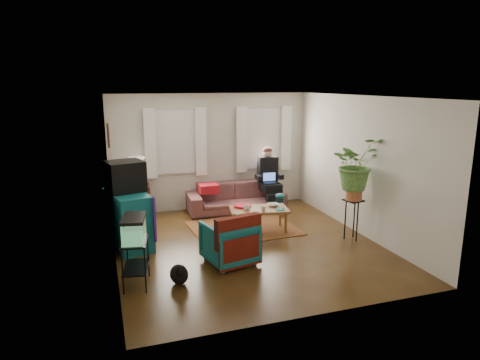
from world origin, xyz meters
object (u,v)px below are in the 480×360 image
object	(u,v)px
dresser	(128,220)
coffee_table	(259,220)
armchair	(229,240)
plant_stand	(352,220)
side_table	(139,200)
aquarium_stand	(136,263)
sofa	(236,193)

from	to	relation	value
dresser	coffee_table	bearing A→B (deg)	-13.61
dresser	coffee_table	distance (m)	2.47
armchair	coffee_table	size ratio (longest dim) A/B	0.69
plant_stand	side_table	bearing A→B (deg)	143.03
armchair	plant_stand	xyz separation A→B (m)	(2.44, 0.31, -0.00)
coffee_table	plant_stand	bearing A→B (deg)	-23.45
side_table	coffee_table	size ratio (longest dim) A/B	0.61
dresser	plant_stand	size ratio (longest dim) A/B	1.45
aquarium_stand	plant_stand	bearing A→B (deg)	20.05
side_table	aquarium_stand	size ratio (longest dim) A/B	1.01
plant_stand	sofa	bearing A→B (deg)	121.89
sofa	coffee_table	xyz separation A→B (m)	(0.02, -1.42, -0.19)
sofa	coffee_table	world-z (taller)	sofa
sofa	aquarium_stand	world-z (taller)	sofa
dresser	armchair	distance (m)	1.92
aquarium_stand	plant_stand	xyz separation A→B (m)	(3.92, 0.64, 0.04)
side_table	armchair	distance (m)	3.20
side_table	aquarium_stand	world-z (taller)	side_table
coffee_table	armchair	bearing A→B (deg)	-117.92
side_table	armchair	xyz separation A→B (m)	(1.13, -3.00, 0.04)
dresser	armchair	xyz separation A→B (m)	(1.47, -1.23, -0.11)
aquarium_stand	armchair	distance (m)	1.52
sofa	dresser	size ratio (longest dim) A/B	1.97
coffee_table	plant_stand	world-z (taller)	plant_stand
side_table	aquarium_stand	xyz separation A→B (m)	(-0.35, -3.33, -0.00)
armchair	coffee_table	bearing A→B (deg)	-140.45
sofa	plant_stand	size ratio (longest dim) A/B	2.86
side_table	dresser	world-z (taller)	dresser
sofa	dresser	bearing A→B (deg)	-146.17
dresser	plant_stand	xyz separation A→B (m)	(3.91, -0.92, -0.12)
sofa	dresser	xyz separation A→B (m)	(-2.43, -1.46, 0.07)
side_table	plant_stand	world-z (taller)	plant_stand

